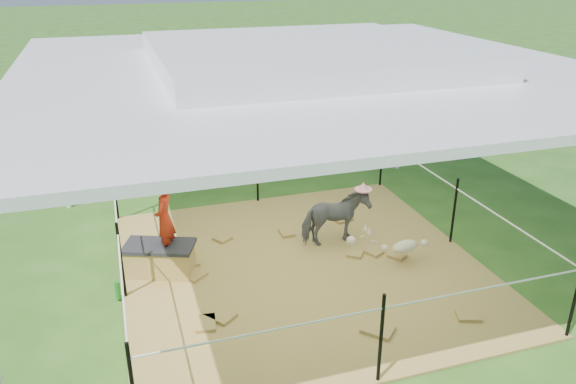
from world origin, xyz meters
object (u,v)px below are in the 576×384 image
object	(u,v)px
straw_bale	(160,260)
green_bottle	(118,290)
picnic_table_near	(274,94)
distant_person	(289,90)
picnic_table_far	(358,79)
pony	(335,218)
foal	(405,244)
trash_barrel	(377,103)
woman	(164,211)

from	to	relation	value
straw_bale	green_bottle	distance (m)	0.71
picnic_table_near	distant_person	size ratio (longest dim) A/B	1.56
picnic_table_far	green_bottle	bearing A→B (deg)	-128.60
straw_bale	green_bottle	size ratio (longest dim) A/B	3.60
green_bottle	pony	xyz separation A→B (m)	(2.98, 0.51, 0.28)
green_bottle	picnic_table_near	xyz separation A→B (m)	(4.38, 8.26, 0.24)
straw_bale	distant_person	bearing A→B (deg)	60.55
foal	picnic_table_near	world-z (taller)	picnic_table_near
green_bottle	picnic_table_far	bearing A→B (deg)	51.87
trash_barrel	picnic_table_near	distance (m)	2.84
straw_bale	picnic_table_near	bearing A→B (deg)	63.90
straw_bale	distant_person	distance (m)	8.27
pony	picnic_table_far	world-z (taller)	pony
straw_bale	trash_barrel	world-z (taller)	trash_barrel
picnic_table_far	picnic_table_near	bearing A→B (deg)	-161.19
trash_barrel	straw_bale	bearing A→B (deg)	-135.11
picnic_table_far	woman	bearing A→B (deg)	-127.39
woman	straw_bale	bearing A→B (deg)	-68.27
woman	pony	distance (m)	2.38
straw_bale	picnic_table_near	size ratio (longest dim) A/B	0.45
foal	trash_barrel	bearing A→B (deg)	54.83
green_bottle	picnic_table_near	world-z (taller)	picnic_table_near
picnic_table_near	distant_person	world-z (taller)	distant_person
woman	picnic_table_far	size ratio (longest dim) A/B	0.54
green_bottle	pony	bearing A→B (deg)	9.77
straw_bale	picnic_table_far	xyz separation A→B (m)	(6.73, 8.83, 0.17)
distant_person	trash_barrel	bearing A→B (deg)	131.57
straw_bale	woman	bearing A→B (deg)	0.00
trash_barrel	distant_person	size ratio (longest dim) A/B	0.69
green_bottle	foal	size ratio (longest dim) A/B	0.23
green_bottle	picnic_table_far	world-z (taller)	picnic_table_far
straw_bale	pony	world-z (taller)	pony
picnic_table_far	foal	bearing A→B (deg)	-111.25
pony	foal	bearing A→B (deg)	-143.45
green_bottle	distant_person	xyz separation A→B (m)	(4.61, 7.64, 0.44)
pony	picnic_table_far	size ratio (longest dim) A/B	0.51
foal	picnic_table_near	bearing A→B (deg)	73.09
straw_bale	pony	size ratio (longest dim) A/B	0.88
green_bottle	pony	distance (m)	3.04
woman	picnic_table_near	world-z (taller)	woman
foal	pony	bearing A→B (deg)	118.88
foal	trash_barrel	xyz separation A→B (m)	(2.82, 6.63, 0.10)
picnic_table_near	pony	bearing A→B (deg)	-84.70
trash_barrel	woman	bearing A→B (deg)	-134.63
trash_barrel	picnic_table_near	xyz separation A→B (m)	(-2.11, 1.90, -0.02)
foal	picnic_table_far	bearing A→B (deg)	57.12
woman	picnic_table_near	xyz separation A→B (m)	(3.73, 7.81, -0.51)
foal	picnic_table_far	distance (m)	10.21
distant_person	pony	bearing A→B (deg)	63.19
woman	picnic_table_far	distance (m)	11.05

